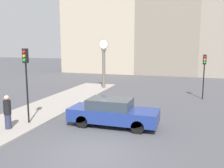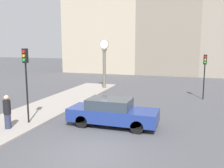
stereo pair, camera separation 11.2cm
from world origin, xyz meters
The scene contains 8 objects.
ground_plane centered at (0.00, 0.00, 0.00)m, with size 120.00×120.00×0.00m, color #47474C.
sidewalk_corner centered at (-5.57, 7.14, 0.05)m, with size 3.48×18.28×0.10m, color gray.
building_row centered at (-0.15, 28.18, 9.16)m, with size 30.82×5.00×19.34m.
sedan_car centered at (-0.18, 3.49, 0.75)m, with size 4.77×1.73×1.49m.
traffic_light_near centered at (-4.64, 2.36, 2.98)m, with size 0.26×0.24×4.03m.
traffic_light_far centered at (4.73, 11.96, 2.55)m, with size 0.26×0.24×3.55m.
street_clock centered at (-4.36, 14.04, 2.44)m, with size 0.92×0.40×4.71m.
pedestrian_black_jacket centered at (-5.02, 1.21, 0.97)m, with size 0.37×0.37×1.73m.
Camera 2 is at (3.77, -8.80, 4.36)m, focal length 40.00 mm.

